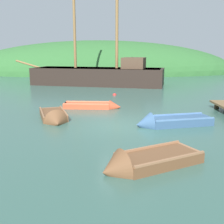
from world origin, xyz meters
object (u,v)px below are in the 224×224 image
object	(u,v)px
rowboat_center	(54,118)
rowboat_outer_left	(169,123)
rowboat_portside	(95,107)
sailing_ship	(99,78)
rowboat_near_dock	(143,164)
buoy_red	(115,95)

from	to	relation	value
rowboat_center	rowboat_outer_left	bearing A→B (deg)	60.94
rowboat_center	rowboat_portside	size ratio (longest dim) A/B	0.96
sailing_ship	rowboat_portside	xyz separation A→B (m)	(0.19, -12.40, -0.58)
rowboat_near_dock	buoy_red	distance (m)	14.52
rowboat_center	buoy_red	distance (m)	8.99
rowboat_near_dock	buoy_red	size ratio (longest dim) A/B	11.35
sailing_ship	rowboat_center	bearing A→B (deg)	96.63
sailing_ship	rowboat_portside	world-z (taller)	sailing_ship
sailing_ship	rowboat_portside	distance (m)	12.42
rowboat_outer_left	rowboat_near_dock	world-z (taller)	rowboat_near_dock
rowboat_near_dock	buoy_red	world-z (taller)	rowboat_near_dock
sailing_ship	rowboat_near_dock	world-z (taller)	sailing_ship
rowboat_outer_left	buoy_red	xyz separation A→B (m)	(-2.47, 9.53, -0.13)
rowboat_outer_left	sailing_ship	bearing A→B (deg)	-89.22
rowboat_near_dock	rowboat_center	bearing A→B (deg)	-84.64
sailing_ship	rowboat_outer_left	xyz separation A→B (m)	(3.98, -16.61, -0.55)
rowboat_portside	rowboat_near_dock	size ratio (longest dim) A/B	1.03
sailing_ship	rowboat_center	xyz separation A→B (m)	(-1.78, -15.45, -0.59)
rowboat_portside	buoy_red	bearing A→B (deg)	79.78
rowboat_portside	buoy_red	xyz separation A→B (m)	(1.32, 5.32, -0.10)
rowboat_center	rowboat_near_dock	distance (m)	7.29
buoy_red	rowboat_near_dock	bearing A→B (deg)	-87.39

